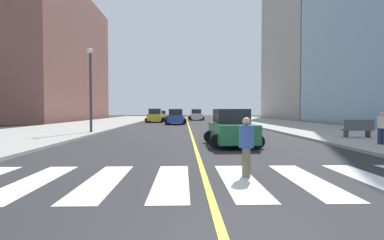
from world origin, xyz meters
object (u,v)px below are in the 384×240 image
at_px(car_silver_third, 162,115).
at_px(pedestrian_waiting_east, 382,126).
at_px(car_green_nearest, 231,128).
at_px(car_blue_second, 176,117).
at_px(car_white_fourth, 196,115).
at_px(park_bench, 358,129).
at_px(pedestrian_crossing, 246,144).
at_px(street_lamp, 91,82).
at_px(car_yellow_fifth, 155,116).

distance_m(car_silver_third, pedestrian_waiting_east, 48.79).
height_order(car_green_nearest, pedestrian_waiting_east, car_green_nearest).
height_order(car_blue_second, car_white_fourth, car_white_fourth).
bearing_deg(park_bench, pedestrian_crossing, 141.72).
xyz_separation_m(car_blue_second, car_white_fourth, (3.34, 15.87, 0.01)).
relative_size(pedestrian_waiting_east, street_lamp, 0.25).
xyz_separation_m(car_white_fourth, park_bench, (8.61, -36.62, -0.27)).
relative_size(car_blue_second, car_yellow_fifth, 0.97).
xyz_separation_m(car_yellow_fifth, park_bench, (15.33, -27.42, -0.29)).
bearing_deg(car_silver_third, pedestrian_waiting_east, -69.95).
xyz_separation_m(park_bench, pedestrian_waiting_east, (-0.99, -3.65, 0.36)).
bearing_deg(car_green_nearest, street_lamp, -39.93).
distance_m(car_blue_second, pedestrian_waiting_east, 26.75).
height_order(car_white_fourth, pedestrian_waiting_east, car_white_fourth).
bearing_deg(car_green_nearest, car_blue_second, -83.17).
bearing_deg(street_lamp, car_yellow_fifth, 82.73).
relative_size(car_green_nearest, pedestrian_waiting_east, 2.67).
xyz_separation_m(pedestrian_waiting_east, street_lamp, (-17.20, 8.70, 3.01)).
distance_m(car_silver_third, street_lamp, 38.14).
bearing_deg(car_blue_second, car_silver_third, 100.36).
xyz_separation_m(car_silver_third, pedestrian_waiting_east, (14.45, -46.60, 0.22)).
height_order(car_yellow_fifth, pedestrian_crossing, car_yellow_fifth).
relative_size(car_blue_second, pedestrian_crossing, 2.73).
xyz_separation_m(car_silver_third, car_white_fourth, (6.83, -6.33, 0.13)).
distance_m(car_silver_third, pedestrian_crossing, 53.24).
bearing_deg(park_bench, car_blue_second, 34.40).
relative_size(car_yellow_fifth, park_bench, 2.55).
bearing_deg(car_yellow_fifth, car_green_nearest, -77.04).
bearing_deg(pedestrian_waiting_east, pedestrian_crossing, 69.86).
distance_m(park_bench, pedestrian_crossing, 13.51).
height_order(car_white_fourth, car_yellow_fifth, car_yellow_fifth).
bearing_deg(car_yellow_fifth, pedestrian_waiting_east, -65.26).
distance_m(park_bench, pedestrian_waiting_east, 3.80).
bearing_deg(pedestrian_waiting_east, street_lamp, 5.58).
bearing_deg(pedestrian_crossing, car_blue_second, -177.52).
relative_size(car_silver_third, street_lamp, 0.62).
distance_m(car_white_fourth, park_bench, 37.62).
bearing_deg(car_silver_third, car_white_fourth, -40.00).
height_order(car_blue_second, park_bench, car_blue_second).
bearing_deg(park_bench, street_lamp, 78.96).
bearing_deg(pedestrian_crossing, pedestrian_waiting_east, 124.75).
bearing_deg(car_green_nearest, car_yellow_fifth, -78.82).
xyz_separation_m(car_yellow_fifth, street_lamp, (-2.85, -22.38, 3.09)).
bearing_deg(car_green_nearest, pedestrian_crossing, 82.11).
height_order(car_green_nearest, park_bench, car_green_nearest).
xyz_separation_m(car_white_fourth, pedestrian_waiting_east, (7.62, -40.27, 0.09)).
bearing_deg(park_bench, car_yellow_fifth, 33.67).
distance_m(car_silver_third, park_bench, 45.64).
relative_size(car_silver_third, car_yellow_fifth, 0.86).
xyz_separation_m(car_white_fourth, pedestrian_crossing, (-0.56, -46.54, -0.04)).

